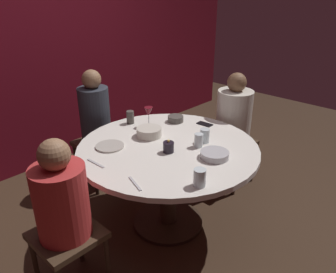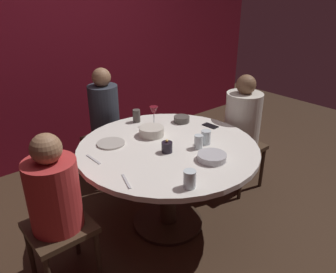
% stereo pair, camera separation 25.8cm
% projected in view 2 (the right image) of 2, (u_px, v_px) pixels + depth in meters
% --- Properties ---
extents(ground_plane, '(8.00, 8.00, 0.00)m').
position_uv_depth(ground_plane, '(168.00, 222.00, 2.93)').
color(ground_plane, '#382619').
extents(back_wall, '(6.00, 0.10, 2.60)m').
position_uv_depth(back_wall, '(62.00, 45.00, 3.64)').
color(back_wall, maroon).
rests_on(back_wall, ground).
extents(dining_table, '(1.42, 1.42, 0.75)m').
position_uv_depth(dining_table, '(168.00, 162.00, 2.67)').
color(dining_table, silver).
rests_on(dining_table, ground).
extents(seated_diner_left, '(0.40, 0.40, 1.13)m').
position_uv_depth(seated_diner_left, '(54.00, 196.00, 2.09)').
color(seated_diner_left, '#3F2D1E').
rests_on(seated_diner_left, ground).
extents(seated_diner_back, '(0.40, 0.40, 1.20)m').
position_uv_depth(seated_diner_back, '(104.00, 114.00, 3.30)').
color(seated_diner_back, '#3F2D1E').
rests_on(seated_diner_back, ground).
extents(seated_diner_right, '(0.40, 0.40, 1.17)m').
position_uv_depth(seated_diner_right, '(243.00, 121.00, 3.17)').
color(seated_diner_right, '#3F2D1E').
rests_on(seated_diner_right, ground).
extents(candle_holder, '(0.08, 0.08, 0.10)m').
position_uv_depth(candle_holder, '(167.00, 147.00, 2.50)').
color(candle_holder, black).
rests_on(candle_holder, dining_table).
extents(wine_glass, '(0.08, 0.08, 0.18)m').
position_uv_depth(wine_glass, '(154.00, 112.00, 2.94)').
color(wine_glass, silver).
rests_on(wine_glass, dining_table).
extents(dinner_plate, '(0.22, 0.22, 0.01)m').
position_uv_depth(dinner_plate, '(111.00, 143.00, 2.64)').
color(dinner_plate, '#B2ADA3').
rests_on(dinner_plate, dining_table).
extents(cell_phone, '(0.08, 0.14, 0.01)m').
position_uv_depth(cell_phone, '(210.00, 126.00, 2.97)').
color(cell_phone, black).
rests_on(cell_phone, dining_table).
extents(bowl_serving_large, '(0.21, 0.21, 0.05)m').
position_uv_depth(bowl_serving_large, '(212.00, 157.00, 2.39)').
color(bowl_serving_large, '#B7B7BC').
rests_on(bowl_serving_large, dining_table).
extents(bowl_salad_center, '(0.21, 0.21, 0.07)m').
position_uv_depth(bowl_salad_center, '(152.00, 131.00, 2.78)').
color(bowl_salad_center, beige).
rests_on(bowl_salad_center, dining_table).
extents(bowl_small_white, '(0.14, 0.14, 0.05)m').
position_uv_depth(bowl_small_white, '(182.00, 119.00, 3.05)').
color(bowl_small_white, '#4C4742').
rests_on(bowl_small_white, dining_table).
extents(cup_near_candle, '(0.08, 0.08, 0.11)m').
position_uv_depth(cup_near_candle, '(206.00, 137.00, 2.62)').
color(cup_near_candle, silver).
rests_on(cup_near_candle, dining_table).
extents(cup_by_left_diner, '(0.07, 0.07, 0.12)m').
position_uv_depth(cup_by_left_diner, '(136.00, 116.00, 3.05)').
color(cup_by_left_diner, '#4C4742').
rests_on(cup_by_left_diner, dining_table).
extents(cup_by_right_diner, '(0.08, 0.08, 0.12)m').
position_uv_depth(cup_by_right_diner, '(190.00, 179.00, 2.06)').
color(cup_by_right_diner, silver).
rests_on(cup_by_right_diner, dining_table).
extents(cup_center_front, '(0.07, 0.07, 0.11)m').
position_uv_depth(cup_center_front, '(199.00, 142.00, 2.56)').
color(cup_center_front, silver).
rests_on(cup_center_front, dining_table).
extents(fork_near_plate, '(0.07, 0.18, 0.01)m').
position_uv_depth(fork_near_plate, '(126.00, 181.00, 2.14)').
color(fork_near_plate, '#B7B7BC').
rests_on(fork_near_plate, dining_table).
extents(knife_near_plate, '(0.02, 0.18, 0.01)m').
position_uv_depth(knife_near_plate, '(93.00, 159.00, 2.40)').
color(knife_near_plate, '#B7B7BC').
rests_on(knife_near_plate, dining_table).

